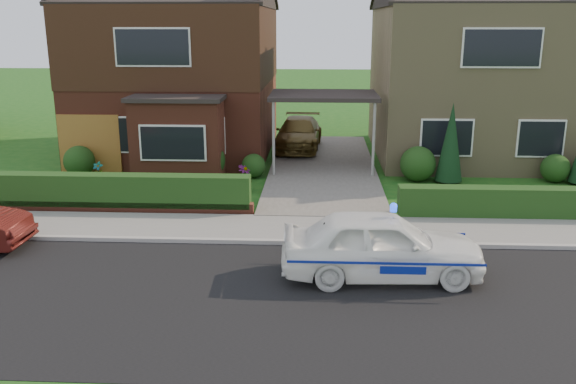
{
  "coord_description": "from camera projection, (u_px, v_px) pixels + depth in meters",
  "views": [
    {
      "loc": [
        -0.16,
        -10.84,
        5.23
      ],
      "look_at": [
        -0.89,
        3.5,
        1.21
      ],
      "focal_mm": 38.0,
      "sensor_mm": 36.0,
      "label": 1
    }
  ],
  "objects": [
    {
      "name": "house_left",
      "position": [
        180.0,
        58.0,
        24.45
      ],
      "size": [
        7.5,
        9.53,
        7.25
      ],
      "color": "brown",
      "rests_on": "ground"
    },
    {
      "name": "shrub_left_near",
      "position": [
        254.0,
        166.0,
        21.06
      ],
      "size": [
        0.84,
        0.84,
        0.84
      ],
      "primitive_type": "sphere",
      "color": "#113614",
      "rests_on": "ground"
    },
    {
      "name": "shrub_left_far",
      "position": [
        79.0,
        161.0,
        21.23
      ],
      "size": [
        1.08,
        1.08,
        1.08
      ],
      "primitive_type": "sphere",
      "color": "#113614",
      "rests_on": "ground"
    },
    {
      "name": "shrub_right_near",
      "position": [
        418.0,
        164.0,
        20.55
      ],
      "size": [
        1.2,
        1.2,
        1.2
      ],
      "primitive_type": "sphere",
      "color": "#113614",
      "rests_on": "ground"
    },
    {
      "name": "potted_plant_b",
      "position": [
        180.0,
        195.0,
        17.7
      ],
      "size": [
        0.48,
        0.43,
        0.73
      ],
      "primitive_type": "imported",
      "rotation": [
        0.0,
        0.0,
        0.3
      ],
      "color": "gray",
      "rests_on": "ground"
    },
    {
      "name": "potted_plant_a",
      "position": [
        98.0,
        172.0,
        20.51
      ],
      "size": [
        0.39,
        0.3,
        0.68
      ],
      "primitive_type": "imported",
      "rotation": [
        0.0,
        0.0,
        -0.16
      ],
      "color": "gray",
      "rests_on": "ground"
    },
    {
      "name": "garage_door",
      "position": [
        90.0,
        144.0,
        21.53
      ],
      "size": [
        2.2,
        0.1,
        2.1
      ],
      "primitive_type": "cube",
      "color": "brown",
      "rests_on": "ground"
    },
    {
      "name": "hedge_left",
      "position": [
        120.0,
        212.0,
        17.35
      ],
      "size": [
        7.5,
        0.55,
        0.9
      ],
      "primitive_type": "cube",
      "color": "#113614",
      "rests_on": "ground"
    },
    {
      "name": "shrub_left_mid",
      "position": [
        206.0,
        160.0,
        20.79
      ],
      "size": [
        1.32,
        1.32,
        1.32
      ],
      "primitive_type": "sphere",
      "color": "#113614",
      "rests_on": "ground"
    },
    {
      "name": "police_car",
      "position": [
        382.0,
        245.0,
        12.73
      ],
      "size": [
        3.87,
        4.28,
        1.6
      ],
      "rotation": [
        0.0,
        0.0,
        1.62
      ],
      "color": "white",
      "rests_on": "ground"
    },
    {
      "name": "ground",
      "position": [
        325.0,
        301.0,
        11.83
      ],
      "size": [
        120.0,
        120.0,
        0.0
      ],
      "primitive_type": "plane",
      "color": "#154C14",
      "rests_on": "ground"
    },
    {
      "name": "dwarf_wall",
      "position": [
        118.0,
        207.0,
        17.16
      ],
      "size": [
        7.7,
        0.25,
        0.36
      ],
      "primitive_type": "cube",
      "color": "brown",
      "rests_on": "ground"
    },
    {
      "name": "road",
      "position": [
        325.0,
        301.0,
        11.83
      ],
      "size": [
        60.0,
        6.0,
        0.02
      ],
      "primitive_type": "cube",
      "color": "black",
      "rests_on": "ground"
    },
    {
      "name": "hedge_right",
      "position": [
        535.0,
        220.0,
        16.69
      ],
      "size": [
        7.5,
        0.55,
        0.8
      ],
      "primitive_type": "cube",
      "color": "#113614",
      "rests_on": "ground"
    },
    {
      "name": "conifer_a",
      "position": [
        451.0,
        145.0,
        20.12
      ],
      "size": [
        0.9,
        0.9,
        2.6
      ],
      "primitive_type": "cone",
      "color": "black",
      "rests_on": "ground"
    },
    {
      "name": "kerb",
      "position": [
        324.0,
        243.0,
        14.74
      ],
      "size": [
        60.0,
        0.16,
        0.12
      ],
      "primitive_type": "cube",
      "color": "#9E9993",
      "rests_on": "ground"
    },
    {
      "name": "driveway_car",
      "position": [
        299.0,
        133.0,
        25.29
      ],
      "size": [
        2.03,
        4.46,
        1.26
      ],
      "primitive_type": "imported",
      "rotation": [
        0.0,
        0.0,
        -0.06
      ],
      "color": "brown",
      "rests_on": "driveway"
    },
    {
      "name": "carport_link",
      "position": [
        324.0,
        97.0,
        21.64
      ],
      "size": [
        3.8,
        3.0,
        2.77
      ],
      "color": "black",
      "rests_on": "ground"
    },
    {
      "name": "shrub_right_mid",
      "position": [
        555.0,
        168.0,
        20.45
      ],
      "size": [
        0.96,
        0.96,
        0.96
      ],
      "primitive_type": "sphere",
      "color": "#113614",
      "rests_on": "ground"
    },
    {
      "name": "potted_plant_c",
      "position": [
        244.0,
        179.0,
        19.24
      ],
      "size": [
        0.63,
        0.63,
        0.86
      ],
      "primitive_type": "imported",
      "rotation": [
        0.0,
        0.0,
        1.17
      ],
      "color": "gray",
      "rests_on": "ground"
    },
    {
      "name": "sidewalk",
      "position": [
        324.0,
        229.0,
        15.76
      ],
      "size": [
        60.0,
        2.0,
        0.1
      ],
      "primitive_type": "cube",
      "color": "slate",
      "rests_on": "ground"
    },
    {
      "name": "driveway",
      "position": [
        323.0,
        167.0,
        22.39
      ],
      "size": [
        3.8,
        12.0,
        0.12
      ],
      "primitive_type": "cube",
      "color": "#666059",
      "rests_on": "ground"
    },
    {
      "name": "house_right",
      "position": [
        471.0,
        63.0,
        24.01
      ],
      "size": [
        7.5,
        8.06,
        7.25
      ],
      "color": "#9D8A60",
      "rests_on": "ground"
    }
  ]
}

